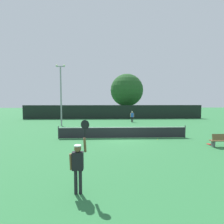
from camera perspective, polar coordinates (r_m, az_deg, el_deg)
ground_plane at (r=15.58m, az=3.40°, el=-8.31°), size 120.00×120.00×0.00m
tennis_net at (r=15.48m, az=3.41°, el=-6.46°), size 11.02×0.08×1.07m
perimeter_fence at (r=31.14m, az=0.53°, el=0.02°), size 31.19×0.12×2.38m
player_serving at (r=6.54m, az=-10.75°, el=-15.26°), size 0.68×0.40×2.59m
player_receiving at (r=26.46m, az=6.45°, el=-1.20°), size 0.57×0.23×1.57m
tennis_ball at (r=15.38m, az=14.30°, el=-8.46°), size 0.07×0.07×0.07m
spare_racket at (r=15.23m, az=28.56°, el=-8.99°), size 0.28×0.52×0.04m
courtside_bench at (r=14.81m, az=32.06°, el=-7.65°), size 1.80×0.44×0.95m
light_pole at (r=23.44m, az=-16.00°, el=6.49°), size 1.18×0.28×7.71m
large_tree at (r=37.12m, az=4.74°, el=6.94°), size 6.68×6.68×8.62m
parked_car_near at (r=36.42m, az=2.55°, el=-0.07°), size 1.94×4.22×1.69m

